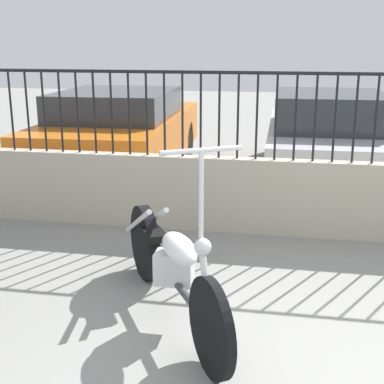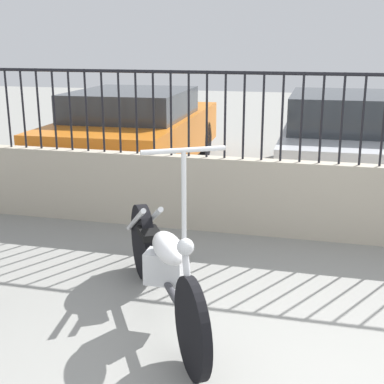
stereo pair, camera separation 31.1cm
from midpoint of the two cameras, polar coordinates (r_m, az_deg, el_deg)
name	(u,v)px [view 2 (the right image)]	position (r m, az deg, el deg)	size (l,w,h in m)	color
low_wall	(336,202)	(5.81, 16.57, -1.08)	(10.50, 0.18, 0.82)	#B2A893
fence_railing	(343,105)	(5.61, 17.39, 8.88)	(10.50, 0.04, 0.92)	black
motorcycle_dark_grey	(160,261)	(4.11, -1.24, -7.42)	(1.23, 1.97, 1.43)	black
car_orange	(136,130)	(8.52, -4.91, 6.57)	(1.94, 4.28, 1.31)	black
car_silver	(343,137)	(8.35, 16.89, 5.65)	(1.77, 4.06, 1.31)	black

